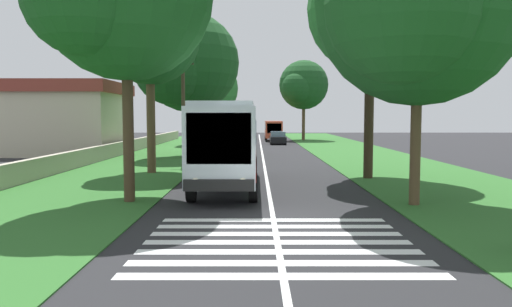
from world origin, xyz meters
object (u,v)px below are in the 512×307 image
(trailing_car_2, at_px, (278,138))
(roadside_building, at_px, (62,118))
(roadside_tree_right_0, at_px, (302,86))
(roadside_tree_right_2, at_px, (366,13))
(coach_bus, at_px, (228,140))
(utility_pole, at_px, (183,108))
(trailing_minibus_0, at_px, (273,129))
(trailing_car_0, at_px, (239,146))
(roadside_tree_left_1, at_px, (186,65))
(roadside_tree_right_1, at_px, (413,7))
(trailing_car_1, at_px, (242,141))
(roadside_tree_left_0, at_px, (205,90))
(roadside_tree_left_3, at_px, (148,37))

(trailing_car_2, distance_m, roadside_building, 23.70)
(roadside_tree_right_0, relative_size, roadside_tree_right_2, 0.89)
(coach_bus, bearing_deg, trailing_car_2, -6.28)
(coach_bus, xyz_separation_m, utility_pole, (9.98, 3.44, 1.58))
(trailing_minibus_0, bearing_deg, utility_pole, 167.59)
(trailing_car_0, distance_m, roadside_tree_left_1, 8.07)
(roadside_tree_right_1, bearing_deg, roadside_building, 41.58)
(roadside_tree_left_1, xyz_separation_m, roadside_building, (3.79, 11.09, -4.02))
(roadside_tree_right_2, xyz_separation_m, roadside_building, (17.03, 21.96, -5.27))
(trailing_car_1, distance_m, roadside_building, 17.27)
(coach_bus, height_order, trailing_car_0, coach_bus)
(trailing_car_0, relative_size, trailing_car_2, 1.00)
(trailing_minibus_0, distance_m, roadside_tree_left_1, 26.98)
(roadside_tree_right_1, relative_size, roadside_building, 1.07)
(trailing_car_2, xyz_separation_m, roadside_tree_right_0, (9.14, -3.60, 6.36))
(trailing_car_2, height_order, roadside_tree_left_0, roadside_tree_left_0)
(roadside_tree_left_0, bearing_deg, coach_bus, -172.55)
(roadside_tree_right_1, xyz_separation_m, roadside_building, (24.69, 21.90, -3.94))
(trailing_car_1, distance_m, roadside_tree_right_2, 27.25)
(trailing_car_0, xyz_separation_m, utility_pole, (-9.12, 3.30, 3.06))
(trailing_car_0, height_order, roadside_tree_left_1, roadside_tree_left_1)
(roadside_tree_right_1, distance_m, roadside_building, 33.24)
(roadside_tree_left_1, distance_m, roadside_tree_right_1, 23.53)
(trailing_car_0, xyz_separation_m, roadside_tree_right_0, (24.08, -7.49, 6.36))
(trailing_car_1, xyz_separation_m, roadside_tree_left_3, (-22.55, 4.52, 6.88))
(trailing_car_0, height_order, roadside_building, roadside_building)
(roadside_tree_left_1, bearing_deg, roadside_tree_right_0, -23.00)
(trailing_car_0, bearing_deg, roadside_building, 86.60)
(roadside_tree_left_0, bearing_deg, trailing_car_0, -163.05)
(trailing_car_0, distance_m, roadside_tree_right_1, 25.55)
(trailing_car_1, bearing_deg, roadside_tree_right_1, -168.17)
(roadside_tree_left_3, bearing_deg, trailing_minibus_0, -12.87)
(coach_bus, relative_size, roadside_tree_right_2, 0.95)
(trailing_car_1, height_order, utility_pole, utility_pole)
(trailing_car_0, xyz_separation_m, roadside_tree_left_3, (-13.47, 4.56, 6.88))
(roadside_tree_left_0, relative_size, roadside_tree_right_2, 0.81)
(trailing_car_0, distance_m, roadside_tree_left_0, 15.19)
(trailing_minibus_0, height_order, roadside_tree_left_0, roadside_tree_left_0)
(roadside_tree_right_0, xyz_separation_m, roadside_tree_right_1, (-47.88, 0.64, -0.03))
(roadside_building, bearing_deg, roadside_tree_right_0, -44.19)
(trailing_minibus_0, bearing_deg, roadside_tree_left_1, 163.27)
(trailing_car_1, bearing_deg, roadside_tree_right_2, -164.61)
(trailing_car_1, relative_size, roadside_building, 0.43)
(trailing_car_0, distance_m, trailing_car_2, 15.44)
(roadside_tree_left_1, relative_size, roadside_tree_right_2, 0.94)
(coach_bus, height_order, utility_pole, utility_pole)
(trailing_car_2, distance_m, roadside_tree_left_0, 9.74)
(roadside_tree_left_0, relative_size, roadside_tree_right_0, 0.92)
(roadside_tree_left_3, height_order, roadside_tree_right_2, roadside_tree_right_2)
(trailing_car_0, xyz_separation_m, roadside_tree_right_2, (-16.13, -6.90, 7.66))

